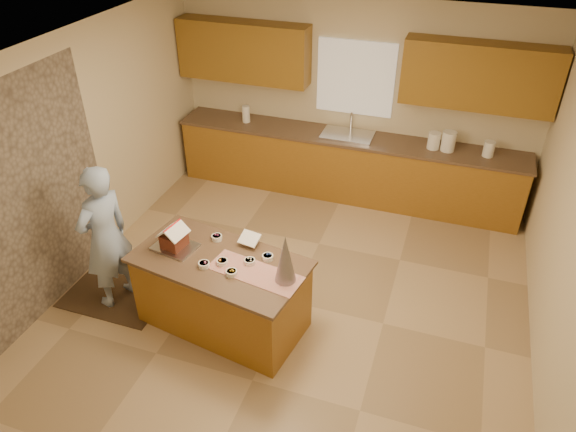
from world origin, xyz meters
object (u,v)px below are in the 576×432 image
at_px(island_base, 222,294).
at_px(tinsel_tree, 285,259).
at_px(boy, 105,237).
at_px(gingerbread_house, 174,238).

bearing_deg(island_base, tinsel_tree, 3.67).
bearing_deg(tinsel_tree, boy, 178.91).
distance_m(island_base, tinsel_tree, 0.99).
relative_size(boy, gingerbread_house, 5.61).
bearing_deg(boy, island_base, 107.53).
bearing_deg(gingerbread_house, boy, -174.64).
xyz_separation_m(island_base, gingerbread_house, (-0.50, 0.04, 0.56)).
xyz_separation_m(tinsel_tree, boy, (-1.99, 0.04, -0.26)).
relative_size(tinsel_tree, boy, 0.30).
distance_m(boy, gingerbread_house, 0.79).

